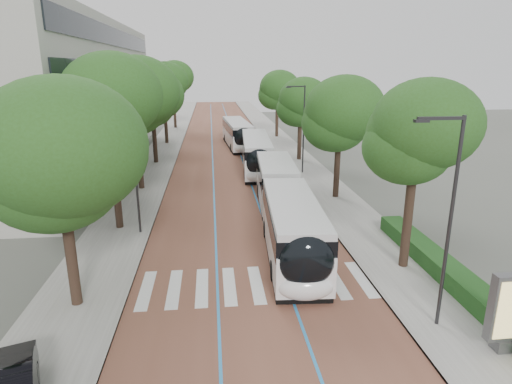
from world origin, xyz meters
TOP-DOWN VIEW (x-y plane):
  - ground at (0.00, 0.00)m, footprint 160.00×160.00m
  - road at (0.00, 40.00)m, footprint 11.00×140.00m
  - sidewalk_left at (-7.50, 40.00)m, footprint 4.00×140.00m
  - sidewalk_right at (7.50, 40.00)m, footprint 4.00×140.00m
  - kerb_left at (-5.60, 40.00)m, footprint 0.20×140.00m
  - kerb_right at (5.60, 40.00)m, footprint 0.20×140.00m
  - zebra_crossing at (0.20, 1.00)m, footprint 10.55×3.60m
  - lane_line_left at (-1.60, 40.00)m, footprint 0.12×126.00m
  - lane_line_right at (1.60, 40.00)m, footprint 0.12×126.00m
  - office_building at (-19.47, 28.00)m, footprint 18.11×40.00m
  - hedge at (9.10, 0.00)m, footprint 1.20×14.00m
  - streetlight_near at (6.62, -3.00)m, footprint 1.82×0.20m
  - streetlight_far at (6.62, 22.00)m, footprint 1.82×0.20m
  - lamp_post_left at (-6.10, 8.00)m, footprint 0.14×0.14m
  - trees_left at (-7.50, 24.42)m, footprint 6.48×61.21m
  - trees_right at (7.70, 23.37)m, footprint 5.76×47.26m
  - lead_bus at (2.57, 7.37)m, footprint 3.63×18.51m
  - bus_queued_0 at (2.60, 23.55)m, footprint 3.22×12.52m
  - bus_queued_1 at (1.62, 36.59)m, footprint 3.33×12.54m
  - ad_panel at (8.27, -4.76)m, footprint 1.41×0.55m

SIDE VIEW (x-z plane):
  - ground at x=0.00m, z-range 0.00..0.00m
  - road at x=0.00m, z-range 0.00..0.02m
  - lane_line_left at x=-1.60m, z-range 0.02..0.03m
  - lane_line_right at x=1.60m, z-range 0.02..0.03m
  - zebra_crossing at x=0.20m, z-range 0.02..0.03m
  - sidewalk_left at x=-7.50m, z-range 0.00..0.12m
  - sidewalk_right at x=7.50m, z-range 0.00..0.12m
  - kerb_left at x=-5.60m, z-range -0.01..0.13m
  - kerb_right at x=5.60m, z-range -0.01..0.13m
  - hedge at x=9.10m, z-range 0.12..0.92m
  - bus_queued_0 at x=2.60m, z-range 0.02..3.22m
  - bus_queued_1 at x=1.62m, z-range 0.02..3.22m
  - lead_bus at x=2.57m, z-range 0.03..3.23m
  - ad_panel at x=8.27m, z-range 0.19..3.10m
  - lamp_post_left at x=-6.10m, z-range 0.12..8.12m
  - streetlight_near at x=6.62m, z-range 0.82..8.82m
  - streetlight_far at x=6.62m, z-range 0.82..8.82m
  - trees_right at x=7.70m, z-range 1.84..10.62m
  - office_building at x=-19.47m, z-range 0.00..14.00m
  - trees_left at x=-7.50m, z-range 1.92..12.10m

